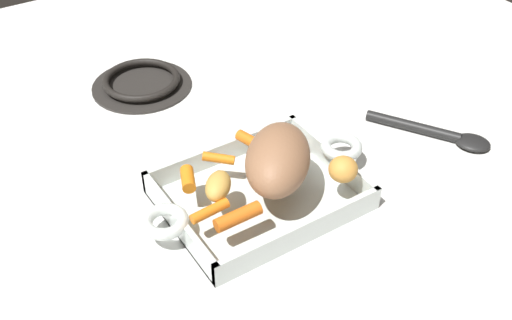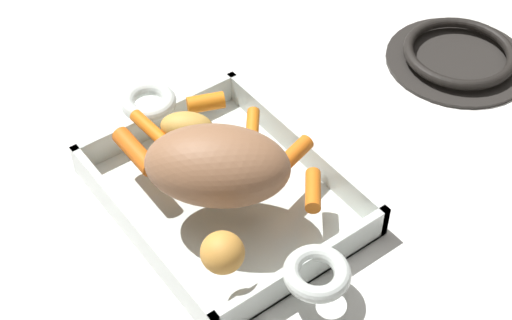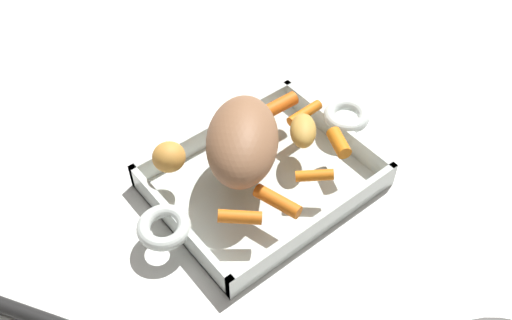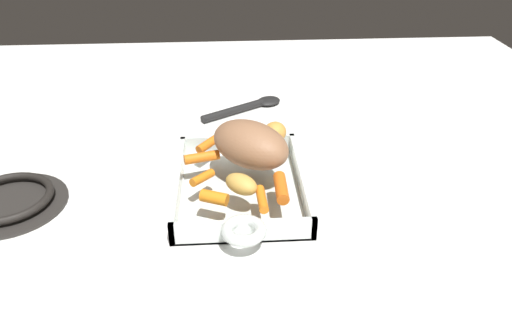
# 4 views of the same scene
# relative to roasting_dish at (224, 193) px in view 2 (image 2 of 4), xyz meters

# --- Properties ---
(ground_plane) EXTENTS (1.79, 1.79, 0.00)m
(ground_plane) POSITION_rel_roasting_dish_xyz_m (0.00, 0.00, -0.01)
(ground_plane) COLOR white
(roasting_dish) EXTENTS (0.38, 0.22, 0.05)m
(roasting_dish) POSITION_rel_roasting_dish_xyz_m (0.00, 0.00, 0.00)
(roasting_dish) COLOR silver
(roasting_dish) RESTS_ON ground_plane
(pork_roast) EXTENTS (0.17, 0.17, 0.08)m
(pork_roast) POSITION_rel_roasting_dish_xyz_m (-0.02, 0.02, 0.07)
(pork_roast) COLOR #956646
(pork_roast) RESTS_ON roasting_dish
(baby_carrot_southeast) EXTENTS (0.06, 0.02, 0.02)m
(baby_carrot_southeast) POSITION_rel_roasting_dish_xyz_m (0.10, 0.03, 0.04)
(baby_carrot_southeast) COLOR orange
(baby_carrot_southeast) RESTS_ON roasting_dish
(baby_carrot_northwest) EXTENTS (0.03, 0.05, 0.02)m
(baby_carrot_northwest) POSITION_rel_roasting_dish_xyz_m (0.10, -0.04, 0.04)
(baby_carrot_northwest) COLOR orange
(baby_carrot_northwest) RESTS_ON roasting_dish
(baby_carrot_northeast) EXTENTS (0.05, 0.05, 0.02)m
(baby_carrot_northeast) POSITION_rel_roasting_dish_xyz_m (-0.08, -0.06, 0.04)
(baby_carrot_northeast) COLOR orange
(baby_carrot_northeast) RESTS_ON roasting_dish
(baby_carrot_center_left) EXTENTS (0.05, 0.04, 0.02)m
(baby_carrot_center_left) POSITION_rel_roasting_dish_xyz_m (0.03, -0.06, 0.04)
(baby_carrot_center_left) COLOR orange
(baby_carrot_center_left) RESTS_ON roasting_dish
(baby_carrot_long) EXTENTS (0.07, 0.02, 0.02)m
(baby_carrot_long) POSITION_rel_roasting_dish_xyz_m (0.08, 0.06, 0.04)
(baby_carrot_long) COLOR orange
(baby_carrot_long) RESTS_ON roasting_dish
(baby_carrot_short) EXTENTS (0.03, 0.06, 0.02)m
(baby_carrot_short) POSITION_rel_roasting_dish_xyz_m (-0.03, -0.07, 0.04)
(baby_carrot_short) COLOR orange
(baby_carrot_short) RESTS_ON roasting_dish
(potato_whole) EXTENTS (0.07, 0.07, 0.03)m
(potato_whole) POSITION_rel_roasting_dish_xyz_m (0.07, -0.00, 0.05)
(potato_whole) COLOR gold
(potato_whole) RESTS_ON roasting_dish
(potato_halved) EXTENTS (0.05, 0.05, 0.04)m
(potato_halved) POSITION_rel_roasting_dish_xyz_m (-0.10, 0.07, 0.05)
(potato_halved) COLOR gold
(potato_halved) RESTS_ON roasting_dish
(stove_burner_rear) EXTENTS (0.19, 0.19, 0.02)m
(stove_burner_rear) POSITION_rel_roasting_dish_xyz_m (0.02, -0.39, -0.00)
(stove_burner_rear) COLOR #282623
(stove_burner_rear) RESTS_ON ground_plane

